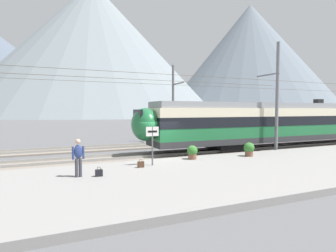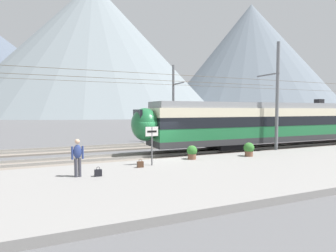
# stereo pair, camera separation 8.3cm
# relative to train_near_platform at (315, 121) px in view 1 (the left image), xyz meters

# --- Properties ---
(ground_plane) EXTENTS (400.00, 400.00, 0.00)m
(ground_plane) POSITION_rel_train_near_platform_xyz_m (-15.84, -1.43, -2.23)
(ground_plane) COLOR #565659
(platform_slab) EXTENTS (120.00, 8.42, 0.29)m
(platform_slab) POSITION_rel_train_near_platform_xyz_m (-15.84, -6.51, -2.09)
(platform_slab) COLOR gray
(platform_slab) RESTS_ON ground
(track_near) EXTENTS (120.00, 3.00, 0.28)m
(track_near) POSITION_rel_train_near_platform_xyz_m (-15.84, 0.00, -2.16)
(track_near) COLOR slate
(track_near) RESTS_ON ground
(track_far) EXTENTS (120.00, 3.00, 0.28)m
(track_far) POSITION_rel_train_near_platform_xyz_m (-15.84, 5.24, -2.16)
(track_far) COLOR slate
(track_far) RESTS_ON ground
(train_near_platform) EXTENTS (34.35, 2.88, 4.27)m
(train_near_platform) POSITION_rel_train_near_platform_xyz_m (0.00, 0.00, 0.00)
(train_near_platform) COLOR #2D2D30
(train_near_platform) RESTS_ON track_near
(train_far_track) EXTENTS (23.96, 2.86, 4.27)m
(train_far_track) POSITION_rel_train_near_platform_xyz_m (3.17, 5.24, -0.01)
(train_far_track) COLOR #2D2D30
(train_far_track) RESTS_ON track_far
(catenary_mast_mid) EXTENTS (48.92, 2.34, 8.31)m
(catenary_mast_mid) POSITION_rel_train_near_platform_xyz_m (-6.67, -1.88, 2.09)
(catenary_mast_mid) COLOR slate
(catenary_mast_mid) RESTS_ON ground
(catenary_mast_far_side) EXTENTS (48.92, 2.52, 7.76)m
(catenary_mast_far_side) POSITION_rel_train_near_platform_xyz_m (-10.92, 7.28, 1.84)
(catenary_mast_far_side) COLOR slate
(catenary_mast_far_side) RESTS_ON ground
(platform_sign) EXTENTS (0.70, 0.08, 2.07)m
(platform_sign) POSITION_rel_train_near_platform_xyz_m (-17.33, -4.00, -0.42)
(platform_sign) COLOR #59595B
(platform_sign) RESTS_ON platform_slab
(passenger_walking) EXTENTS (0.53, 0.22, 1.69)m
(passenger_walking) POSITION_rel_train_near_platform_xyz_m (-21.21, -5.10, -1.00)
(passenger_walking) COLOR #383842
(passenger_walking) RESTS_ON platform_slab
(handbag_beside_passenger) EXTENTS (0.32, 0.18, 0.43)m
(handbag_beside_passenger) POSITION_rel_train_near_platform_xyz_m (-20.36, -5.34, -1.78)
(handbag_beside_passenger) COLOR black
(handbag_beside_passenger) RESTS_ON platform_slab
(handbag_near_sign) EXTENTS (0.32, 0.18, 0.44)m
(handbag_near_sign) POSITION_rel_train_near_platform_xyz_m (-18.06, -4.27, -1.78)
(handbag_near_sign) COLOR #472D1E
(handbag_near_sign) RESTS_ON platform_slab
(potted_plant_platform_edge) EXTENTS (0.63, 0.63, 0.84)m
(potted_plant_platform_edge) POSITION_rel_train_near_platform_xyz_m (-14.48, -3.22, -1.48)
(potted_plant_platform_edge) COLOR brown
(potted_plant_platform_edge) RESTS_ON platform_slab
(potted_plant_by_shelter) EXTENTS (0.67, 0.67, 0.89)m
(potted_plant_by_shelter) POSITION_rel_train_near_platform_xyz_m (-10.62, -3.72, -1.45)
(potted_plant_by_shelter) COLOR brown
(potted_plant_by_shelter) RESTS_ON platform_slab
(mountain_central_peak) EXTENTS (142.90, 142.90, 76.92)m
(mountain_central_peak) POSITION_rel_train_near_platform_xyz_m (1.24, 147.40, 36.23)
(mountain_central_peak) COLOR slate
(mountain_central_peak) RESTS_ON ground
(mountain_right_ridge) EXTENTS (141.21, 141.21, 87.43)m
(mountain_right_ridge) POSITION_rel_train_near_platform_xyz_m (125.69, 160.33, 41.48)
(mountain_right_ridge) COLOR slate
(mountain_right_ridge) RESTS_ON ground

